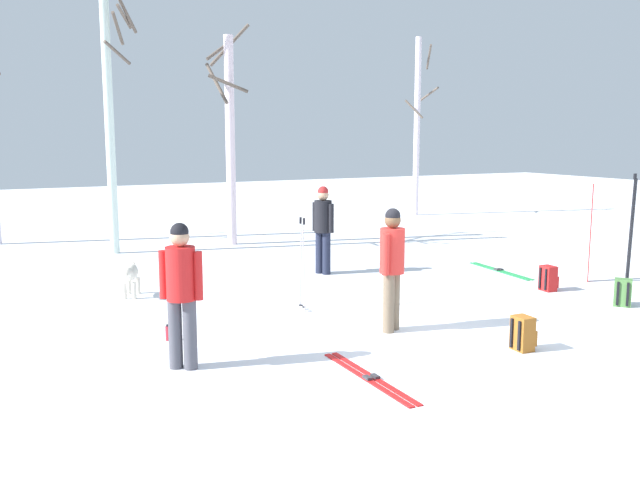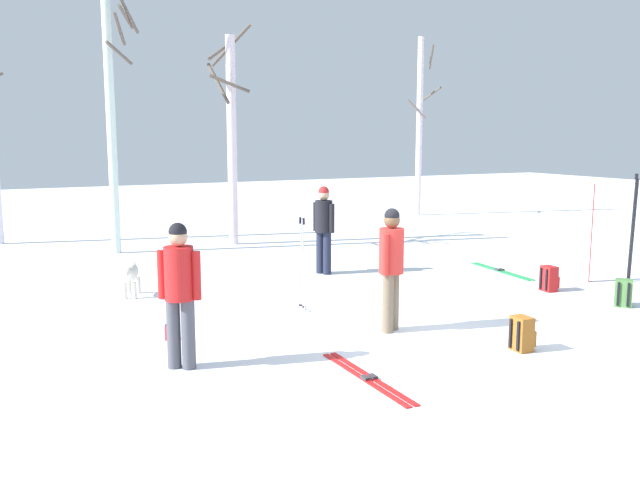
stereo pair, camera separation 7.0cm
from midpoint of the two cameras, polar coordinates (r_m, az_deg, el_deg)
name	(u,v)px [view 2 (the right image)]	position (r m, az deg, el deg)	size (l,w,h in m)	color
ground_plane	(439,342)	(9.23, 10.13, -8.38)	(60.00, 60.00, 0.00)	white
person_0	(391,262)	(9.42, 6.17, -1.79)	(0.45, 0.34, 1.72)	#72604C
person_1	(179,286)	(8.03, -11.37, -3.78)	(0.44, 0.35, 1.72)	#4C4C56
person_2	(324,224)	(13.27, 0.46, 1.34)	(0.34, 0.49, 1.72)	#1E2338
dog	(131,274)	(11.89, -15.30, -2.75)	(0.42, 0.85, 0.57)	beige
ski_pair_planted_0	(633,228)	(13.84, 24.73, 0.89)	(0.21, 0.07, 2.00)	black
ski_pair_planted_1	(592,234)	(13.47, 21.82, 0.48)	(0.16, 0.14, 1.81)	red
ski_pair_lying_0	(501,271)	(14.11, 14.97, -2.51)	(0.35, 1.91, 0.05)	green
ski_pair_lying_1	(367,378)	(7.83, 4.20, -11.35)	(0.18, 1.86, 0.05)	red
ski_poles_1	(302,261)	(10.50, -1.31, -1.79)	(0.07, 0.22, 1.45)	#B2B2BC
backpack_0	(522,334)	(9.08, 16.69, -7.51)	(0.29, 0.27, 0.44)	#99591E
backpack_1	(549,279)	(12.58, 18.69, -3.09)	(0.30, 0.27, 0.44)	red
backpack_2	(623,293)	(11.90, 24.10, -4.06)	(0.35, 0.34, 0.44)	#4C7F3F
water_bottle_0	(167,333)	(9.37, -12.40, -7.54)	(0.07, 0.07, 0.22)	red
birch_tree_1	(110,82)	(16.24, -16.94, 12.48)	(1.13, 1.56, 7.43)	silver
birch_tree_2	(231,134)	(16.93, -7.28, 8.71)	(1.28, 1.30, 5.38)	silver
birch_tree_3	(420,125)	(23.24, 8.39, 9.43)	(1.00, 1.01, 5.84)	silver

